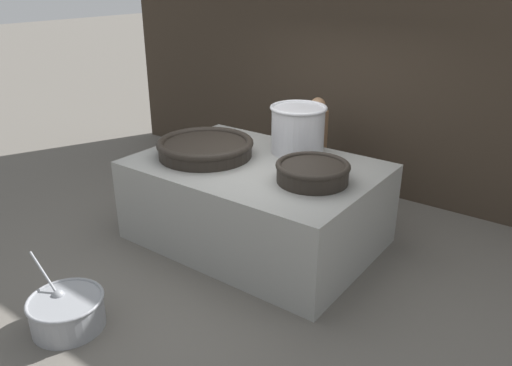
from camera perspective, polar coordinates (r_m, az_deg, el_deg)
name	(u,v)px	position (r m, az deg, el deg)	size (l,w,h in m)	color
ground_plane	(256,238)	(6.38, 0.00, -6.36)	(60.00, 60.00, 0.00)	#666059
back_wall	(353,40)	(7.67, 11.06, 15.74)	(8.73, 0.24, 4.42)	#382D23
hearth_platform	(256,202)	(6.14, 0.00, -2.20)	(2.86, 2.00, 1.02)	gray
giant_wok_near	(205,147)	(6.18, -5.82, 4.10)	(1.19, 1.19, 0.21)	black
giant_wok_far	(313,171)	(5.41, 6.49, 1.32)	(0.81, 0.81, 0.22)	black
stock_pot	(298,128)	(6.25, 4.81, 6.24)	(0.71, 0.71, 0.59)	#B7B7BC
cook	(315,146)	(7.17, 6.78, 4.18)	(0.38, 0.58, 1.54)	#8C6647
prep_bowl_vegetables	(67,311)	(5.17, -20.79, -13.51)	(0.92, 0.71, 0.61)	gray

